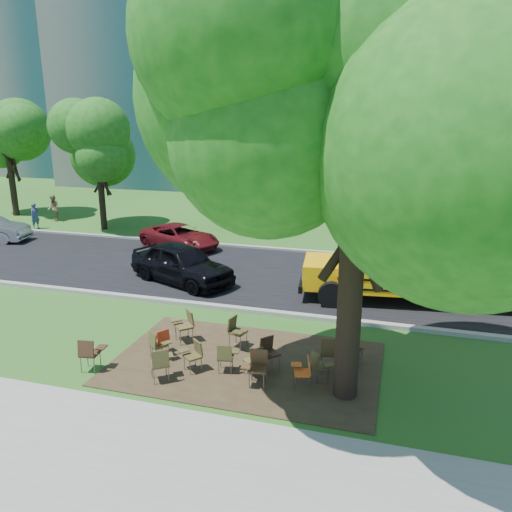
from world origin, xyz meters
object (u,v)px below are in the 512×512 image
(chair_1, at_px, (157,343))
(chair_12, at_px, (268,350))
(chair_3, at_px, (194,353))
(chair_4, at_px, (226,355))
(chair_6, at_px, (304,369))
(bg_car_red, at_px, (180,237))
(main_tree, at_px, (359,132))
(chair_7, at_px, (319,364))
(chair_8, at_px, (162,340))
(chair_10, at_px, (236,329))
(chair_11, at_px, (255,358))
(black_car, at_px, (182,263))
(chair_2, at_px, (161,361))
(chair_13, at_px, (330,350))
(chair_9, at_px, (185,323))
(pedestrian_a, at_px, (35,216))
(pedestrian_b, at_px, (53,208))
(chair_0, at_px, (90,351))
(chair_14, at_px, (353,343))
(chair_5, at_px, (257,364))
(school_bus, at_px, (487,260))

(chair_1, bearing_deg, chair_12, 41.19)
(chair_3, bearing_deg, chair_4, -133.79)
(chair_6, xyz_separation_m, bg_car_red, (-8.52, 11.39, 0.11))
(main_tree, relative_size, chair_7, 12.36)
(chair_8, distance_m, chair_12, 2.97)
(main_tree, bearing_deg, chair_12, 160.60)
(chair_3, distance_m, chair_4, 0.85)
(main_tree, height_order, chair_10, main_tree)
(chair_1, xyz_separation_m, chair_11, (2.78, -0.11, 0.01))
(chair_8, height_order, black_car, black_car)
(chair_2, distance_m, chair_13, 4.29)
(chair_9, bearing_deg, pedestrian_a, 6.75)
(chair_3, bearing_deg, pedestrian_b, -4.71)
(chair_11, bearing_deg, black_car, 76.75)
(main_tree, xyz_separation_m, bg_car_red, (-9.52, 11.45, -5.47))
(chair_1, relative_size, chair_10, 0.89)
(chair_0, bearing_deg, main_tree, -1.78)
(chair_6, distance_m, chair_12, 1.26)
(chair_7, xyz_separation_m, chair_13, (0.19, 0.62, 0.11))
(main_tree, relative_size, chair_12, 11.16)
(chair_12, bearing_deg, chair_13, 143.66)
(chair_14, bearing_deg, pedestrian_a, -114.91)
(chair_5, bearing_deg, chair_14, -143.21)
(chair_0, bearing_deg, bg_car_red, 96.37)
(chair_7, relative_size, chair_14, 0.89)
(chair_4, relative_size, chair_9, 0.84)
(chair_3, distance_m, pedestrian_a, 20.48)
(chair_6, xyz_separation_m, chair_9, (-3.81, 1.58, 0.10))
(chair_1, bearing_deg, main_tree, 30.03)
(chair_5, relative_size, chair_7, 1.17)
(chair_6, relative_size, chair_8, 0.99)
(chair_0, height_order, chair_9, chair_9)
(chair_13, height_order, black_car, black_car)
(chair_0, bearing_deg, black_car, 88.01)
(school_bus, xyz_separation_m, chair_11, (-6.21, -7.08, -1.11))
(chair_5, xyz_separation_m, chair_11, (-0.17, 0.39, -0.05))
(chair_7, xyz_separation_m, chair_9, (-4.11, 1.18, 0.12))
(chair_6, distance_m, chair_10, 2.80)
(school_bus, height_order, chair_7, school_bus)
(chair_0, bearing_deg, school_bus, 29.87)
(chair_11, height_order, bg_car_red, bg_car_red)
(chair_1, xyz_separation_m, chair_4, (2.02, -0.15, -0.00))
(chair_10, xyz_separation_m, black_car, (-3.91, 4.91, 0.22))
(chair_0, bearing_deg, pedestrian_b, 122.18)
(chair_13, xyz_separation_m, chair_14, (0.51, 0.70, -0.05))
(chair_2, bearing_deg, chair_4, -4.57)
(chair_6, xyz_separation_m, chair_13, (0.49, 1.02, 0.10))
(chair_6, relative_size, chair_10, 0.88)
(chair_10, distance_m, pedestrian_a, 19.99)
(chair_2, xyz_separation_m, chair_3, (0.55, 0.76, -0.05))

